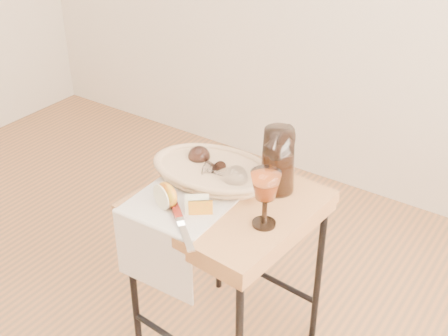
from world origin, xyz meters
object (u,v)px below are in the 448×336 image
Objects in this scene: wine_goblet at (265,199)px; side_table at (227,277)px; bread_basket at (213,173)px; goblet_lying_b at (223,174)px; table_knife at (181,223)px; tea_towel at (178,205)px; goblet_lying_a at (207,162)px; apple_half at (167,195)px; pitcher at (278,160)px.

side_table is at bearing 161.79° from wine_goblet.
goblet_lying_b is (0.06, -0.02, 0.02)m from bread_basket.
table_knife is (0.07, -0.26, -0.01)m from bread_basket.
side_table is at bearing 47.88° from tea_towel.
goblet_lying_b reaches higher than table_knife.
wine_goblet reaches higher than goblet_lying_a.
apple_half is at bearing -103.70° from bread_basket.
tea_towel reaches higher than side_table.
goblet_lying_a is 0.10m from goblet_lying_b.
wine_goblet is 0.76× the size of table_knife.
tea_towel is 1.21× the size of table_knife.
goblet_lying_a is 0.48× the size of pitcher.
bread_basket is at bearing 149.76° from goblet_lying_b.
goblet_lying_a is at bearing -155.37° from pitcher.
goblet_lying_b is (0.09, -0.04, 0.00)m from goblet_lying_a.
wine_goblet is at bearing 172.10° from goblet_lying_a.
bread_basket reaches higher than table_knife.
goblet_lying_b is 0.18m from pitcher.
goblet_lying_b is at bearing 68.81° from tea_towel.
goblet_lying_b reaches higher than bread_basket.
tea_towel is at bearing -117.82° from goblet_lying_b.
goblet_lying_a is at bearing 150.29° from table_knife.
bread_basket is 2.05× the size of wine_goblet.
pitcher is 2.92× the size of apple_half.
side_table is 3.58× the size of wine_goblet.
bread_basket is 3.05× the size of goblet_lying_a.
goblet_lying_b reaches higher than goblet_lying_a.
tea_towel is 0.78× the size of bread_basket.
tea_towel is 2.23× the size of goblet_lying_b.
goblet_lying_b is (0.06, 0.16, 0.05)m from tea_towel.
pitcher is (0.20, 0.07, 0.08)m from bread_basket.
apple_half is (-0.12, -0.14, 0.37)m from side_table.
apple_half reaches higher than side_table.
wine_goblet is at bearing -58.66° from pitcher.
bread_basket is at bearing 169.55° from goblet_lying_a.
bread_basket is 2.86× the size of goblet_lying_b.
bread_basket is 1.46× the size of pitcher.
apple_half is at bearing -120.99° from goblet_lying_b.
pitcher is 0.36m from apple_half.
goblet_lying_b is 0.20m from apple_half.
pitcher is at bearing 109.68° from wine_goblet.
pitcher reaches higher than apple_half.
side_table is 0.39m from table_knife.
side_table is 0.38m from goblet_lying_b.
side_table is 0.45m from wine_goblet.
goblet_lying_a is at bearing 97.24° from tea_towel.
pitcher reaches higher than goblet_lying_a.
apple_half reaches higher than table_knife.
bread_basket is 1.55× the size of table_knife.
apple_half is 0.11m from table_knife.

